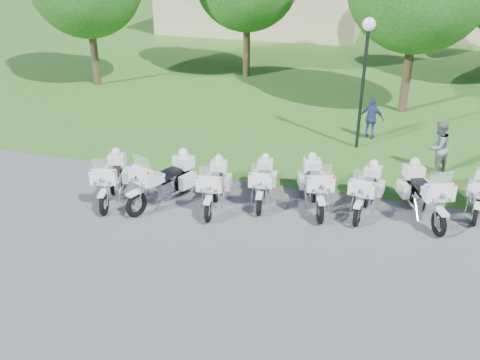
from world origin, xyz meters
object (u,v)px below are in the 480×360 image
(motorcycle_0, at_px, (112,178))
(bystander_c, at_px, (372,119))
(motorcycle_4, at_px, (315,184))
(motorcycle_2, at_px, (215,185))
(motorcycle_6, at_px, (424,192))
(motorcycle_3, at_px, (263,181))
(motorcycle_1, at_px, (164,179))
(motorcycle_7, at_px, (480,192))
(bystander_b, at_px, (438,147))
(motorcycle_5, at_px, (367,190))
(lamp_post, at_px, (366,53))

(motorcycle_0, bearing_deg, bystander_c, -148.84)
(motorcycle_4, bearing_deg, motorcycle_2, -1.65)
(motorcycle_6, bearing_deg, motorcycle_3, -18.00)
(motorcycle_0, distance_m, motorcycle_1, 1.58)
(motorcycle_7, bearing_deg, bystander_b, -54.62)
(motorcycle_3, bearing_deg, motorcycle_2, 20.52)
(motorcycle_2, distance_m, motorcycle_6, 5.77)
(motorcycle_3, distance_m, motorcycle_6, 4.45)
(motorcycle_0, xyz_separation_m, motorcycle_3, (4.25, 1.13, -0.05))
(motorcycle_0, relative_size, motorcycle_5, 1.01)
(motorcycle_5, distance_m, bystander_b, 3.73)
(motorcycle_5, xyz_separation_m, motorcycle_6, (1.52, 0.13, 0.07))
(motorcycle_6, bearing_deg, bystander_c, -94.73)
(motorcycle_0, bearing_deg, bystander_b, -167.98)
(lamp_post, bearing_deg, motorcycle_0, -137.42)
(motorcycle_0, bearing_deg, motorcycle_5, 176.38)
(motorcycle_0, distance_m, motorcycle_6, 8.81)
(motorcycle_2, relative_size, motorcycle_5, 1.00)
(motorcycle_4, bearing_deg, motorcycle_6, 167.38)
(motorcycle_2, bearing_deg, bystander_b, -154.57)
(motorcycle_4, bearing_deg, motorcycle_0, -5.41)
(bystander_c, bearing_deg, motorcycle_5, 106.55)
(motorcycle_4, xyz_separation_m, lamp_post, (0.77, 4.75, 2.73))
(motorcycle_1, height_order, motorcycle_3, motorcycle_1)
(bystander_b, bearing_deg, bystander_c, -98.16)
(motorcycle_3, xyz_separation_m, motorcycle_7, (5.97, 1.07, -0.01))
(motorcycle_7, bearing_deg, motorcycle_4, 22.35)
(motorcycle_6, bearing_deg, bystander_b, -120.83)
(motorcycle_1, bearing_deg, motorcycle_2, -148.20)
(motorcycle_3, xyz_separation_m, motorcycle_4, (1.50, 0.10, 0.07))
(motorcycle_4, xyz_separation_m, motorcycle_5, (1.42, 0.12, -0.03))
(lamp_post, bearing_deg, motorcycle_5, -82.00)
(motorcycle_1, height_order, bystander_c, motorcycle_1)
(motorcycle_0, bearing_deg, motorcycle_2, 174.25)
(motorcycle_2, relative_size, bystander_c, 1.47)
(motorcycle_2, height_order, bystander_c, bystander_c)
(motorcycle_0, xyz_separation_m, bystander_c, (6.90, 7.02, 0.12))
(motorcycle_0, xyz_separation_m, motorcycle_5, (7.16, 1.35, -0.02))
(motorcycle_7, relative_size, bystander_b, 1.20)
(motorcycle_3, bearing_deg, motorcycle_5, 176.43)
(lamp_post, height_order, bystander_b, lamp_post)
(motorcycle_7, relative_size, lamp_post, 0.47)
(motorcycle_1, bearing_deg, motorcycle_3, -138.82)
(motorcycle_0, xyz_separation_m, lamp_post, (6.51, 5.98, 2.75))
(motorcycle_0, bearing_deg, lamp_post, -151.75)
(motorcycle_3, distance_m, motorcycle_4, 1.51)
(motorcycle_3, height_order, motorcycle_5, motorcycle_5)
(motorcycle_0, height_order, bystander_b, bystander_b)
(motorcycle_2, height_order, bystander_b, bystander_b)
(motorcycle_1, distance_m, motorcycle_5, 5.72)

